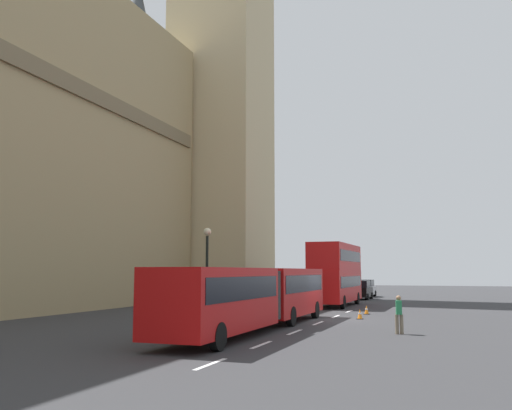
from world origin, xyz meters
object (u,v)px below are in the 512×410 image
at_px(traffic_cone_middle, 367,310).
at_px(pedestrian_near_cones, 399,313).
at_px(street_lamp, 207,266).
at_px(articulated_bus, 256,293).
at_px(sedan_trailing, 365,288).
at_px(traffic_cone_west, 360,314).
at_px(sedan_lead, 361,290).
at_px(double_decker_bus, 336,272).

distance_m(traffic_cone_middle, pedestrian_near_cones, 11.30).
bearing_deg(traffic_cone_middle, street_lamp, 131.80).
relative_size(articulated_bus, sedan_trailing, 3.95).
bearing_deg(traffic_cone_west, street_lamp, 112.62).
relative_size(articulated_bus, traffic_cone_west, 29.97).
xyz_separation_m(articulated_bus, traffic_cone_middle, (11.29, -3.52, -1.46)).
bearing_deg(sedan_trailing, traffic_cone_west, -172.09).
bearing_deg(articulated_bus, traffic_cone_middle, -17.29).
distance_m(traffic_cone_west, street_lamp, 9.31).
xyz_separation_m(articulated_bus, sedan_trailing, (35.84, 0.24, -0.83)).
xyz_separation_m(traffic_cone_middle, street_lamp, (-7.17, 8.02, 2.77)).
relative_size(traffic_cone_west, street_lamp, 0.11).
xyz_separation_m(sedan_lead, street_lamp, (-26.06, 4.67, 2.14)).
height_order(double_decker_bus, sedan_lead, double_decker_bus).
height_order(articulated_bus, sedan_trailing, articulated_bus).
bearing_deg(traffic_cone_middle, traffic_cone_west, -177.31).
xyz_separation_m(double_decker_bus, traffic_cone_west, (-11.39, -3.70, -2.43)).
distance_m(articulated_bus, street_lamp, 6.25).
distance_m(double_decker_bus, pedestrian_near_cones, 19.71).
xyz_separation_m(traffic_cone_west, street_lamp, (-3.42, 8.20, 2.77)).
bearing_deg(pedestrian_near_cones, street_lamp, 71.61).
distance_m(double_decker_bus, sedan_lead, 11.39).
height_order(articulated_bus, street_lamp, street_lamp).
bearing_deg(street_lamp, sedan_lead, -10.16).
height_order(traffic_cone_west, street_lamp, street_lamp).
bearing_deg(sedan_lead, traffic_cone_middle, -169.93).
distance_m(double_decker_bus, traffic_cone_west, 12.22).
relative_size(sedan_trailing, traffic_cone_west, 7.59).
bearing_deg(articulated_bus, pedestrian_near_cones, -86.19).
bearing_deg(traffic_cone_middle, articulated_bus, 162.71).
bearing_deg(traffic_cone_middle, sedan_lead, 10.07).
height_order(traffic_cone_west, traffic_cone_middle, same).
distance_m(articulated_bus, sedan_trailing, 35.85).
relative_size(double_decker_bus, sedan_lead, 2.22).
xyz_separation_m(double_decker_bus, street_lamp, (-14.81, 4.50, 0.35)).
height_order(sedan_trailing, street_lamp, street_lamp).
distance_m(articulated_bus, traffic_cone_middle, 11.92).
height_order(double_decker_bus, street_lamp, street_lamp).
relative_size(sedan_lead, sedan_trailing, 1.00).
bearing_deg(traffic_cone_west, double_decker_bus, 17.97).
xyz_separation_m(sedan_trailing, pedestrian_near_cones, (-35.40, -6.80, -0.00)).
xyz_separation_m(sedan_trailing, traffic_cone_west, (-28.30, -3.93, -0.63)).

